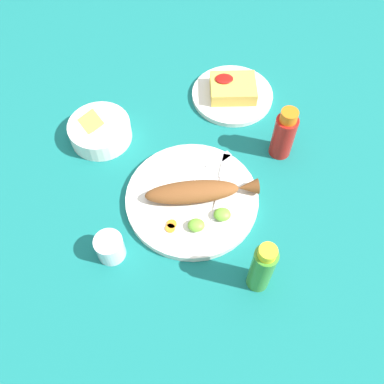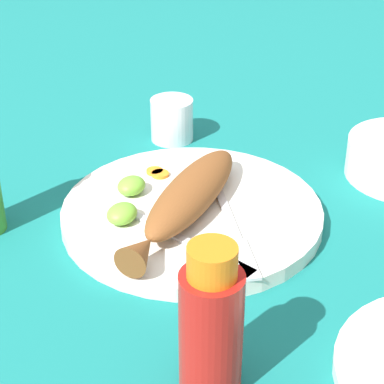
# 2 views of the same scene
# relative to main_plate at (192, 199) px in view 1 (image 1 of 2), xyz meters

# --- Properties ---
(ground_plane) EXTENTS (4.00, 4.00, 0.00)m
(ground_plane) POSITION_rel_main_plate_xyz_m (0.00, 0.00, -0.01)
(ground_plane) COLOR #146B66
(main_plate) EXTENTS (0.31, 0.31, 0.02)m
(main_plate) POSITION_rel_main_plate_xyz_m (0.00, 0.00, 0.00)
(main_plate) COLOR silver
(main_plate) RESTS_ON ground_plane
(fried_fish) EXTENTS (0.26, 0.07, 0.04)m
(fried_fish) POSITION_rel_main_plate_xyz_m (-0.01, -0.00, 0.03)
(fried_fish) COLOR brown
(fried_fish) RESTS_ON main_plate
(fork_near) EXTENTS (0.15, 0.13, 0.00)m
(fork_near) POSITION_rel_main_plate_xyz_m (-0.03, -0.07, 0.01)
(fork_near) COLOR silver
(fork_near) RESTS_ON main_plate
(fork_far) EXTENTS (0.06, 0.18, 0.00)m
(fork_far) POSITION_rel_main_plate_xyz_m (-0.07, -0.04, 0.01)
(fork_far) COLOR silver
(fork_far) RESTS_ON main_plate
(carrot_slice_near) EXTENTS (0.02, 0.02, 0.00)m
(carrot_slice_near) POSITION_rel_main_plate_xyz_m (0.05, 0.07, 0.01)
(carrot_slice_near) COLOR orange
(carrot_slice_near) RESTS_ON main_plate
(carrot_slice_mid) EXTENTS (0.02, 0.02, 0.00)m
(carrot_slice_mid) POSITION_rel_main_plate_xyz_m (0.05, 0.08, 0.01)
(carrot_slice_mid) COLOR orange
(carrot_slice_mid) RESTS_ON main_plate
(lime_wedge_main) EXTENTS (0.04, 0.03, 0.02)m
(lime_wedge_main) POSITION_rel_main_plate_xyz_m (-0.01, 0.08, 0.02)
(lime_wedge_main) COLOR #6BB233
(lime_wedge_main) RESTS_ON main_plate
(lime_wedge_side) EXTENTS (0.04, 0.03, 0.02)m
(lime_wedge_side) POSITION_rel_main_plate_xyz_m (-0.07, 0.05, 0.02)
(lime_wedge_side) COLOR #6BB233
(lime_wedge_side) RESTS_ON main_plate
(hot_sauce_bottle_red) EXTENTS (0.05, 0.05, 0.14)m
(hot_sauce_bottle_red) POSITION_rel_main_plate_xyz_m (-0.22, -0.14, 0.06)
(hot_sauce_bottle_red) COLOR #B21914
(hot_sauce_bottle_red) RESTS_ON ground_plane
(hot_sauce_bottle_green) EXTENTS (0.05, 0.05, 0.16)m
(hot_sauce_bottle_green) POSITION_rel_main_plate_xyz_m (-0.13, 0.20, 0.07)
(hot_sauce_bottle_green) COLOR #3D8428
(hot_sauce_bottle_green) RESTS_ON ground_plane
(salt_cup) EXTENTS (0.06, 0.06, 0.06)m
(salt_cup) POSITION_rel_main_plate_xyz_m (0.18, 0.13, 0.02)
(salt_cup) COLOR silver
(salt_cup) RESTS_ON ground_plane
(side_plate_fries) EXTENTS (0.22, 0.22, 0.01)m
(side_plate_fries) POSITION_rel_main_plate_xyz_m (-0.12, -0.33, -0.00)
(side_plate_fries) COLOR silver
(side_plate_fries) RESTS_ON ground_plane
(fries_pile) EXTENTS (0.12, 0.10, 0.04)m
(fries_pile) POSITION_rel_main_plate_xyz_m (-0.12, -0.33, 0.02)
(fries_pile) COLOR gold
(fries_pile) RESTS_ON side_plate_fries
(guacamole_bowl) EXTENTS (0.15, 0.15, 0.06)m
(guacamole_bowl) POSITION_rel_main_plate_xyz_m (0.23, -0.19, 0.02)
(guacamole_bowl) COLOR white
(guacamole_bowl) RESTS_ON ground_plane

